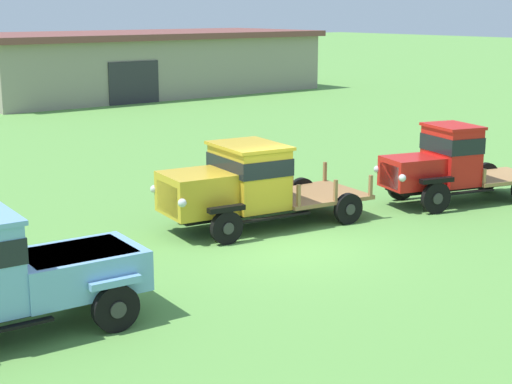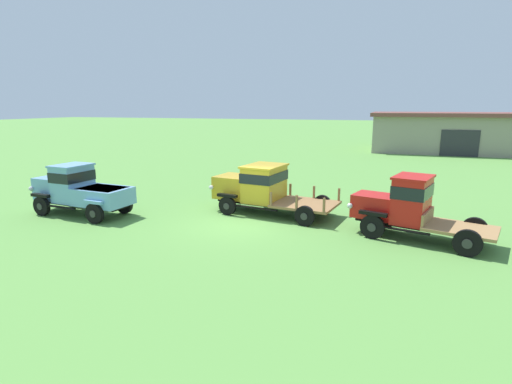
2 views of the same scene
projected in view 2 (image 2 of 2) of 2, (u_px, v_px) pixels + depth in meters
ground_plane at (240, 224)px, 15.69m from camera, size 240.00×240.00×0.00m
farm_shed at (491, 133)px, 39.22m from camera, size 22.55×9.80×3.88m
vintage_truck_foreground_near at (79, 190)px, 16.86m from camera, size 4.70×2.16×2.12m
vintage_truck_second_in_line at (260, 187)px, 17.20m from camera, size 5.62×2.92×2.08m
vintage_truck_midrow_center at (407, 206)px, 13.87m from camera, size 4.97×2.86×2.20m
oil_drum_beside_row at (78, 189)px, 20.13m from camera, size 0.64×0.64×0.89m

